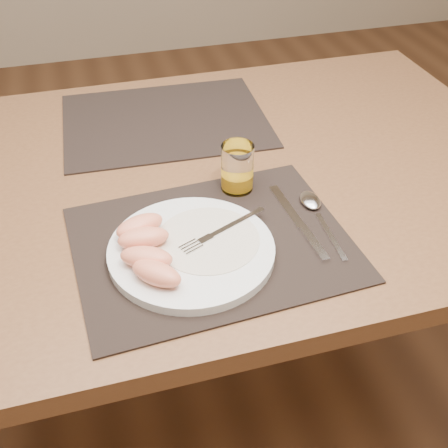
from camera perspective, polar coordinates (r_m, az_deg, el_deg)
ground at (r=1.65m, az=-2.13°, el=-16.96°), size 5.00×5.00×0.00m
table at (r=1.16m, az=-2.89°, el=1.86°), size 1.40×0.90×0.75m
placemat_near at (r=0.94m, az=-1.22°, el=-2.00°), size 0.47×0.37×0.00m
placemat_far at (r=1.29m, az=-6.00°, el=10.43°), size 0.47×0.37×0.00m
plate at (r=0.91m, az=-3.33°, el=-2.71°), size 0.27×0.27×0.02m
plate_dressing at (r=0.92m, az=-1.66°, el=-1.56°), size 0.17×0.17×0.00m
fork at (r=0.93m, az=-0.72°, el=-0.94°), size 0.17×0.09×0.00m
knife at (r=0.97m, az=7.94°, el=-0.32°), size 0.03×0.22×0.01m
spoon at (r=1.02m, az=9.05°, el=1.90°), size 0.04×0.19×0.01m
juice_glass at (r=1.04m, az=1.36°, el=5.53°), size 0.06×0.06×0.09m
grapefruit_wedges at (r=0.88m, az=-7.91°, el=-2.43°), size 0.10×0.19×0.03m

